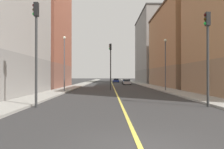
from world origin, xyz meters
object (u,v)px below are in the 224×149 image
at_px(car_silver, 127,82).
at_px(traffic_light_left_near, 207,46).
at_px(car_blue, 116,80).
at_px(building_left_far, 158,49).
at_px(traffic_light_median_far, 110,60).
at_px(traffic_light_right_near, 36,40).
at_px(street_lamp_right_near, 64,58).
at_px(building_right_midblock, 33,34).
at_px(building_left_mid, 188,48).
at_px(street_lamp_left_near, 165,59).
at_px(car_white, 126,81).

bearing_deg(car_silver, traffic_light_left_near, -86.75).
relative_size(traffic_light_left_near, car_blue, 1.38).
distance_m(building_left_far, traffic_light_median_far, 41.10).
height_order(traffic_light_right_near, traffic_light_median_far, traffic_light_right_near).
xyz_separation_m(building_left_far, car_blue, (-13.04, 3.07, -9.88)).
bearing_deg(street_lamp_right_near, building_right_midblock, 124.75).
bearing_deg(traffic_light_left_near, car_silver, 93.25).
bearing_deg(traffic_light_right_near, car_blue, 83.16).
bearing_deg(building_left_mid, building_left_far, 90.00).
bearing_deg(building_left_mid, car_silver, 136.72).
xyz_separation_m(traffic_light_right_near, street_lamp_left_near, (12.31, 15.20, -0.06)).
xyz_separation_m(traffic_light_left_near, car_white, (-1.94, 46.55, -3.44)).
bearing_deg(street_lamp_right_near, car_silver, 67.90).
height_order(building_left_far, car_blue, building_left_far).
bearing_deg(building_right_midblock, car_blue, 64.54).
height_order(building_left_far, car_white, building_left_far).
bearing_deg(building_left_far, traffic_light_left_near, -98.96).
bearing_deg(car_blue, building_right_midblock, -115.46).
xyz_separation_m(traffic_light_left_near, traffic_light_median_far, (-6.29, 18.39, 0.30)).
relative_size(traffic_light_right_near, car_silver, 1.63).
distance_m(traffic_light_right_near, traffic_light_median_far, 19.06).
bearing_deg(car_silver, building_left_mid, -43.28).
bearing_deg(street_lamp_left_near, car_silver, 97.68).
distance_m(street_lamp_right_near, car_silver, 27.00).
bearing_deg(car_white, car_silver, -92.28).
xyz_separation_m(building_left_mid, car_blue, (-13.04, 30.34, -6.96)).
xyz_separation_m(building_left_mid, car_white, (-10.78, 17.72, -7.00)).
bearing_deg(street_lamp_right_near, building_left_mid, 34.18).
bearing_deg(car_white, traffic_light_right_near, -101.37).
relative_size(car_white, car_blue, 1.00).
height_order(traffic_light_left_near, traffic_light_right_near, traffic_light_right_near).
bearing_deg(car_silver, traffic_light_right_near, -103.01).
height_order(building_right_midblock, traffic_light_left_near, building_right_midblock).
bearing_deg(building_left_mid, car_white, 121.31).
bearing_deg(street_lamp_right_near, traffic_light_left_near, -49.70).
distance_m(building_left_far, building_right_midblock, 41.94).
xyz_separation_m(traffic_light_right_near, traffic_light_median_far, (5.01, 18.39, -0.04)).
height_order(street_lamp_left_near, car_white, street_lamp_left_near).
bearing_deg(traffic_light_median_far, car_white, 81.22).
xyz_separation_m(building_right_midblock, street_lamp_left_near, (21.12, -10.56, -5.23)).
distance_m(building_left_far, street_lamp_right_near, 47.06).
distance_m(building_right_midblock, car_silver, 24.11).
bearing_deg(car_silver, car_blue, 95.65).
height_order(traffic_light_left_near, car_blue, traffic_light_left_near).
xyz_separation_m(building_left_mid, traffic_light_left_near, (-8.84, -28.83, -3.56)).
distance_m(car_silver, car_blue, 20.02).
height_order(building_left_far, street_lamp_left_near, building_left_far).
height_order(traffic_light_median_far, street_lamp_right_near, street_lamp_right_near).
relative_size(building_left_mid, street_lamp_right_near, 3.13).
height_order(street_lamp_right_near, car_white, street_lamp_right_near).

